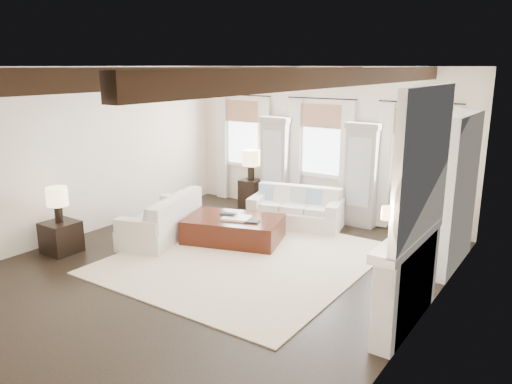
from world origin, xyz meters
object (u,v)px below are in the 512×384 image
Objects in this scene: ottoman at (234,229)px; sofa_left at (164,221)px; side_table_back at (251,194)px; sofa_back at (296,211)px; side_table_front at (61,237)px.

sofa_left is at bearing -170.87° from ottoman.
ottoman is (1.19, 0.60, -0.11)m from sofa_left.
side_table_back is (0.16, 2.66, -0.01)m from sofa_left.
sofa_back is 1.56m from ottoman.
sofa_back is 4.53m from side_table_front.
side_table_back is at bearing 74.94° from side_table_front.
sofa_back is 2.68m from sofa_left.
sofa_back is at bearing 50.76° from sofa_left.
sofa_back is 1.14× the size of ottoman.
side_table_back is (1.14, 4.23, 0.05)m from side_table_front.
sofa_back is 0.95× the size of sofa_left.
sofa_left is 1.21× the size of ottoman.
side_table_front is at bearing -126.26° from sofa_back.
sofa_left is at bearing -129.24° from sofa_back.
sofa_back is 1.65m from side_table_back.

